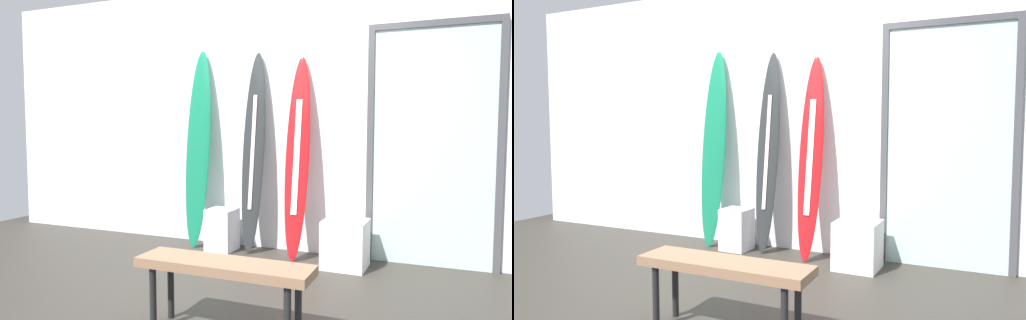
# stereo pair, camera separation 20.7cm
# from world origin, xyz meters

# --- Properties ---
(ground) EXTENTS (8.00, 8.00, 0.04)m
(ground) POSITION_xyz_m (0.00, 0.00, -0.02)
(ground) COLOR #332F29
(wall_back) EXTENTS (7.20, 0.20, 2.80)m
(wall_back) POSITION_xyz_m (0.00, 1.30, 1.40)
(wall_back) COLOR silver
(wall_back) RESTS_ON ground
(surfboard_emerald) EXTENTS (0.29, 0.34, 2.12)m
(surfboard_emerald) POSITION_xyz_m (-0.86, 1.02, 1.05)
(surfboard_emerald) COLOR #14714D
(surfboard_emerald) RESTS_ON ground
(surfboard_charcoal) EXTENTS (0.26, 0.31, 2.07)m
(surfboard_charcoal) POSITION_xyz_m (-0.22, 1.03, 1.01)
(surfboard_charcoal) COLOR #262929
(surfboard_charcoal) RESTS_ON ground
(surfboard_crimson) EXTENTS (0.26, 0.43, 2.00)m
(surfboard_crimson) POSITION_xyz_m (0.27, 0.97, 0.98)
(surfboard_crimson) COLOR red
(surfboard_crimson) RESTS_ON ground
(display_block_left) EXTENTS (0.29, 0.29, 0.43)m
(display_block_left) POSITION_xyz_m (-0.54, 0.94, 0.22)
(display_block_left) COLOR silver
(display_block_left) RESTS_ON ground
(display_block_center) EXTENTS (0.40, 0.40, 0.44)m
(display_block_center) POSITION_xyz_m (0.78, 0.83, 0.22)
(display_block_center) COLOR white
(display_block_center) RESTS_ON ground
(glass_door) EXTENTS (1.18, 0.06, 2.25)m
(glass_door) POSITION_xyz_m (1.50, 1.18, 1.16)
(glass_door) COLOR silver
(glass_door) RESTS_ON ground
(bench) EXTENTS (1.13, 0.29, 0.47)m
(bench) POSITION_xyz_m (0.37, -0.85, 0.41)
(bench) COLOR #89654B
(bench) RESTS_ON ground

